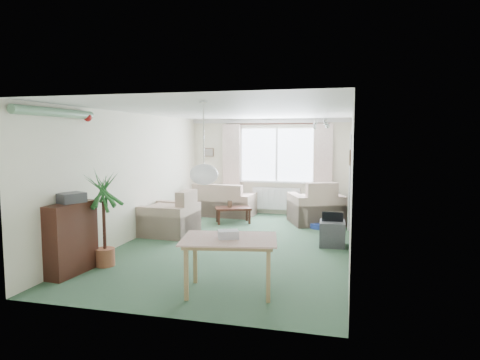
% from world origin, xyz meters
% --- Properties ---
extents(ground, '(6.50, 6.50, 0.00)m').
position_xyz_m(ground, '(0.00, 0.00, 0.00)').
color(ground, '#32543B').
extents(window, '(1.80, 0.03, 1.30)m').
position_xyz_m(window, '(0.20, 3.23, 1.50)').
color(window, white).
extents(curtain_rod, '(2.60, 0.03, 0.03)m').
position_xyz_m(curtain_rod, '(0.20, 3.15, 2.27)').
color(curtain_rod, black).
extents(curtain_left, '(0.45, 0.08, 2.00)m').
position_xyz_m(curtain_left, '(-0.95, 3.13, 1.27)').
color(curtain_left, beige).
extents(curtain_right, '(0.45, 0.08, 2.00)m').
position_xyz_m(curtain_right, '(1.35, 3.13, 1.27)').
color(curtain_right, beige).
extents(radiator, '(1.20, 0.10, 0.55)m').
position_xyz_m(radiator, '(0.20, 3.19, 0.40)').
color(radiator, white).
extents(doorway, '(0.03, 0.95, 2.00)m').
position_xyz_m(doorway, '(1.99, 2.20, 1.00)').
color(doorway, black).
extents(pendant_lamp, '(0.36, 0.36, 0.36)m').
position_xyz_m(pendant_lamp, '(0.20, -2.30, 1.48)').
color(pendant_lamp, white).
extents(tinsel_garland, '(1.60, 1.60, 0.12)m').
position_xyz_m(tinsel_garland, '(-1.92, -2.30, 2.28)').
color(tinsel_garland, '#196626').
extents(bauble_cluster_a, '(0.20, 0.20, 0.20)m').
position_xyz_m(bauble_cluster_a, '(1.30, 0.90, 2.22)').
color(bauble_cluster_a, silver).
extents(bauble_cluster_b, '(0.20, 0.20, 0.20)m').
position_xyz_m(bauble_cluster_b, '(1.60, -0.30, 2.22)').
color(bauble_cluster_b, silver).
extents(wall_picture_back, '(0.28, 0.03, 0.22)m').
position_xyz_m(wall_picture_back, '(-1.60, 3.23, 1.55)').
color(wall_picture_back, brown).
extents(wall_picture_right, '(0.03, 0.24, 0.30)m').
position_xyz_m(wall_picture_right, '(1.98, 1.20, 1.55)').
color(wall_picture_right, brown).
extents(sofa, '(1.65, 0.93, 0.80)m').
position_xyz_m(sofa, '(-1.10, 2.75, 0.40)').
color(sofa, '#B5AB89').
rests_on(sofa, ground).
extents(armchair_corner, '(1.39, 1.36, 0.97)m').
position_xyz_m(armchair_corner, '(1.25, 2.29, 0.48)').
color(armchair_corner, beige).
rests_on(armchair_corner, ground).
extents(armchair_left, '(1.00, 1.05, 0.89)m').
position_xyz_m(armchair_left, '(-1.50, 0.46, 0.45)').
color(armchair_left, beige).
rests_on(armchair_left, ground).
extents(coffee_table, '(0.90, 0.72, 0.36)m').
position_xyz_m(coffee_table, '(-0.57, 1.88, 0.18)').
color(coffee_table, black).
rests_on(coffee_table, ground).
extents(photo_frame, '(0.12, 0.06, 0.16)m').
position_xyz_m(photo_frame, '(-0.64, 1.85, 0.44)').
color(photo_frame, '#503829').
rests_on(photo_frame, coffee_table).
extents(bookshelf, '(0.34, 0.85, 1.02)m').
position_xyz_m(bookshelf, '(-1.84, -2.19, 0.51)').
color(bookshelf, black).
rests_on(bookshelf, ground).
extents(hifi_box, '(0.40, 0.43, 0.14)m').
position_xyz_m(hifi_box, '(-1.85, -2.15, 1.09)').
color(hifi_box, '#3C3C42').
rests_on(hifi_box, bookshelf).
extents(houseplant, '(0.70, 0.70, 1.44)m').
position_xyz_m(houseplant, '(-1.59, -1.75, 0.72)').
color(houseplant, '#1A4E26').
rests_on(houseplant, ground).
extents(dining_table, '(1.19, 0.90, 0.67)m').
position_xyz_m(dining_table, '(0.54, -2.34, 0.34)').
color(dining_table, tan).
rests_on(dining_table, ground).
extents(gift_box, '(0.30, 0.26, 0.12)m').
position_xyz_m(gift_box, '(0.53, -2.35, 0.73)').
color(gift_box, silver).
rests_on(gift_box, dining_table).
extents(tv_cube, '(0.47, 0.51, 0.44)m').
position_xyz_m(tv_cube, '(1.70, 0.34, 0.22)').
color(tv_cube, '#35363A').
rests_on(tv_cube, ground).
extents(pet_bed, '(0.70, 0.70, 0.11)m').
position_xyz_m(pet_bed, '(1.41, 1.85, 0.05)').
color(pet_bed, navy).
rests_on(pet_bed, ground).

